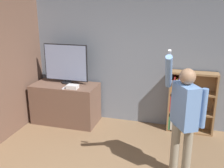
{
  "coord_description": "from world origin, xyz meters",
  "views": [
    {
      "loc": [
        1.0,
        -2.49,
        2.55
      ],
      "look_at": [
        -0.18,
        1.7,
        1.18
      ],
      "focal_mm": 42.0,
      "sensor_mm": 36.0,
      "label": 1
    }
  ],
  "objects_px": {
    "game_console": "(72,87)",
    "bookshelf": "(186,103)",
    "television": "(66,64)",
    "person": "(184,114)"
  },
  "relations": [
    {
      "from": "bookshelf",
      "to": "person",
      "type": "distance_m",
      "value": 1.61
    },
    {
      "from": "game_console",
      "to": "bookshelf",
      "type": "height_order",
      "value": "bookshelf"
    },
    {
      "from": "television",
      "to": "person",
      "type": "relative_size",
      "value": 0.49
    },
    {
      "from": "game_console",
      "to": "bookshelf",
      "type": "bearing_deg",
      "value": 11.9
    },
    {
      "from": "game_console",
      "to": "television",
      "type": "bearing_deg",
      "value": 131.15
    },
    {
      "from": "game_console",
      "to": "bookshelf",
      "type": "xyz_separation_m",
      "value": [
        2.26,
        0.48,
        -0.29
      ]
    },
    {
      "from": "bookshelf",
      "to": "television",
      "type": "bearing_deg",
      "value": -176.26
    },
    {
      "from": "television",
      "to": "person",
      "type": "xyz_separation_m",
      "value": [
        2.48,
        -1.39,
        -0.27
      ]
    },
    {
      "from": "game_console",
      "to": "person",
      "type": "distance_m",
      "value": 2.46
    },
    {
      "from": "television",
      "to": "bookshelf",
      "type": "relative_size",
      "value": 0.77
    }
  ]
}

